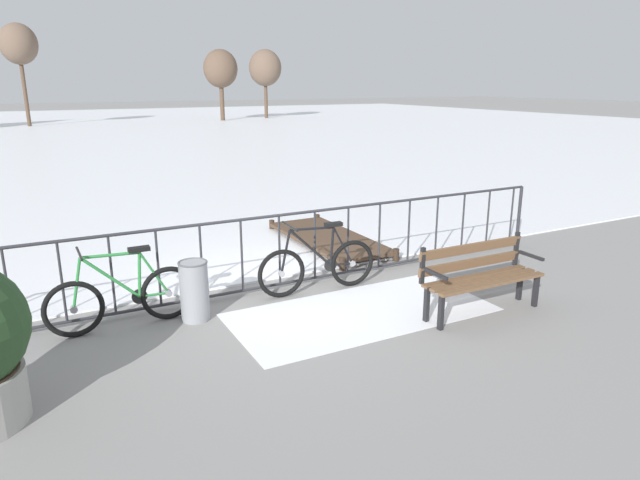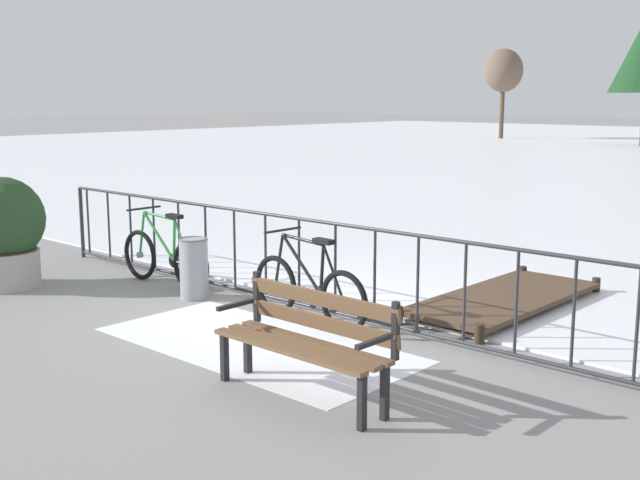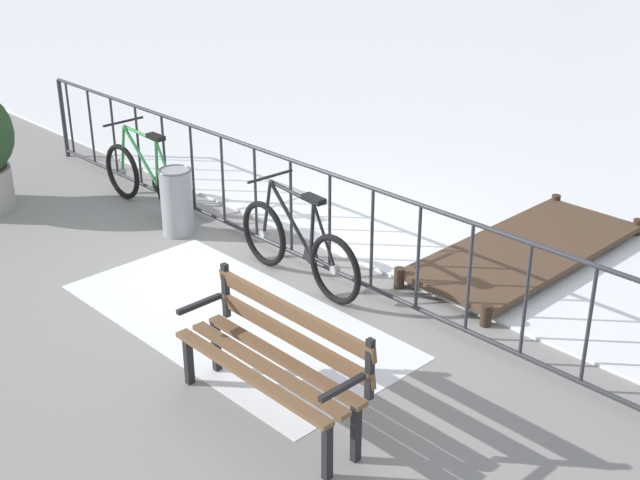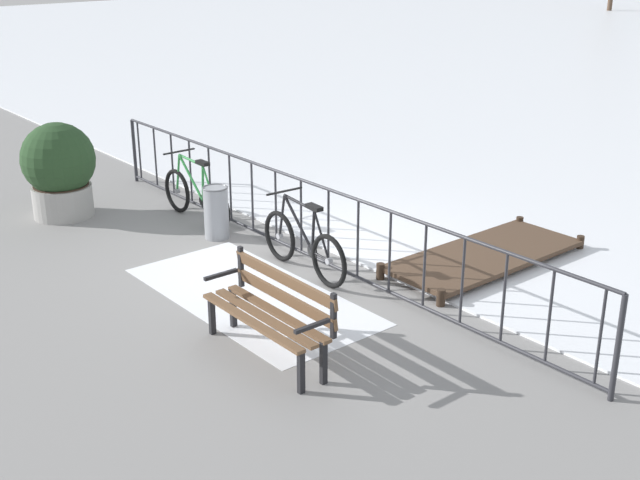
% 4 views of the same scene
% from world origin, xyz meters
% --- Properties ---
extents(ground_plane, '(160.00, 160.00, 0.00)m').
position_xyz_m(ground_plane, '(0.00, 0.00, 0.00)').
color(ground_plane, gray).
extents(snow_patch, '(3.25, 1.55, 0.01)m').
position_xyz_m(snow_patch, '(0.57, -1.20, 0.00)').
color(snow_patch, white).
rests_on(snow_patch, ground).
extents(railing_fence, '(9.06, 0.06, 1.07)m').
position_xyz_m(railing_fence, '(0.00, 0.00, 0.56)').
color(railing_fence, '#2D2D33').
rests_on(railing_fence, ground).
extents(bicycle_near_railing, '(1.71, 0.52, 0.97)m').
position_xyz_m(bicycle_near_railing, '(0.43, -0.31, 0.37)').
color(bicycle_near_railing, black).
rests_on(bicycle_near_railing, ground).
extents(bicycle_second, '(1.71, 0.52, 0.97)m').
position_xyz_m(bicycle_second, '(-2.10, -0.28, 0.37)').
color(bicycle_second, black).
rests_on(bicycle_second, ground).
extents(park_bench, '(1.60, 0.50, 0.89)m').
position_xyz_m(park_bench, '(1.86, -1.84, 0.51)').
color(park_bench, brown).
rests_on(park_bench, ground).
extents(trash_bin, '(0.35, 0.35, 0.73)m').
position_xyz_m(trash_bin, '(-1.31, -0.45, 0.37)').
color(trash_bin, gray).
rests_on(trash_bin, ground).
extents(wooden_dock, '(1.10, 2.80, 0.20)m').
position_xyz_m(wooden_dock, '(1.66, 1.65, 0.12)').
color(wooden_dock, '#4C3828').
rests_on(wooden_dock, ground).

